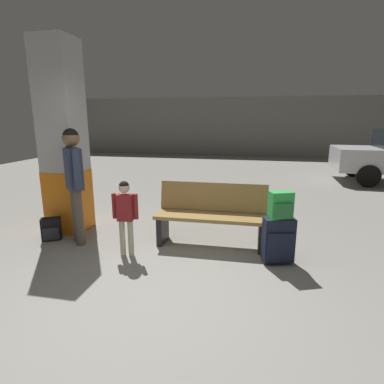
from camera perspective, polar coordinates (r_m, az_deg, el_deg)
name	(u,v)px	position (r m, az deg, el deg)	size (l,w,h in m)	color
ground_plane	(206,203)	(7.05, 2.59, -2.07)	(18.00, 18.00, 0.10)	gray
garage_back_wall	(236,127)	(15.61, 8.01, 11.67)	(18.00, 0.12, 2.80)	slate
structural_pillar	(64,140)	(5.39, -22.35, 8.78)	(0.57, 0.57, 3.00)	orange
bench	(211,215)	(4.58, 3.55, -4.23)	(1.61, 0.54, 0.89)	#9E7A42
suitcase	(278,240)	(4.15, 15.45, -8.37)	(0.42, 0.31, 0.60)	#191E33
backpack_bright	(281,206)	(4.01, 15.87, -2.38)	(0.32, 0.27, 0.34)	green
child	(125,211)	(4.21, -12.07, -3.33)	(0.35, 0.20, 1.03)	beige
adult	(74,174)	(4.78, -20.69, 3.05)	(0.42, 0.45, 1.68)	brown
backpack_dark_floor	(51,229)	(5.27, -24.25, -6.19)	(0.32, 0.29, 0.34)	black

